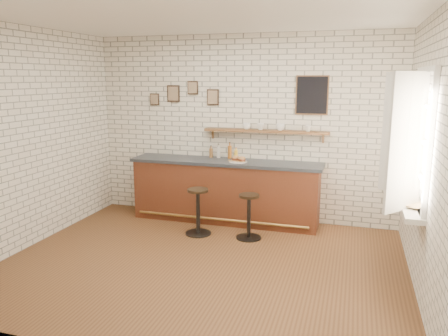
{
  "coord_description": "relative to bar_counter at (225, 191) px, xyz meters",
  "views": [
    {
      "loc": [
        1.76,
        -4.89,
        2.32
      ],
      "look_at": [
        0.02,
        0.9,
        1.06
      ],
      "focal_mm": 35.0,
      "sensor_mm": 36.0,
      "label": 1
    }
  ],
  "objects": [
    {
      "name": "bitters_bottle_amber",
      "position": [
        0.01,
        0.2,
        0.61
      ],
      "size": [
        0.07,
        0.07,
        0.27
      ],
      "color": "brown",
      "rests_on": "bar_counter"
    },
    {
      "name": "shelf_cup_c",
      "position": [
        0.84,
        0.2,
        1.05
      ],
      "size": [
        0.14,
        0.14,
        0.11
      ],
      "primitive_type": "imported",
      "rotation": [
        0.0,
        0.0,
        1.58
      ],
      "color": "white",
      "rests_on": "wall_shelf"
    },
    {
      "name": "sandwich_plate",
      "position": [
        0.23,
        -0.07,
        0.51
      ],
      "size": [
        0.28,
        0.28,
        0.01
      ],
      "primitive_type": "cylinder",
      "color": "white",
      "rests_on": "bar_counter"
    },
    {
      "name": "bitters_bottle_white",
      "position": [
        -0.18,
        0.2,
        0.59
      ],
      "size": [
        0.06,
        0.06,
        0.22
      ],
      "color": "silver",
      "rests_on": "bar_counter"
    },
    {
      "name": "ground",
      "position": [
        0.2,
        -1.7,
        -0.51
      ],
      "size": [
        5.0,
        5.0,
        0.0
      ],
      "primitive_type": "plane",
      "color": "brown",
      "rests_on": "ground"
    },
    {
      "name": "window_sill",
      "position": [
        2.6,
        -1.4,
        0.39
      ],
      "size": [
        0.2,
        1.35,
        0.06
      ],
      "color": "white",
      "rests_on": "ground"
    },
    {
      "name": "bar_stool_right",
      "position": [
        0.56,
        -0.67,
        -0.15
      ],
      "size": [
        0.37,
        0.37,
        0.66
      ],
      "color": "black",
      "rests_on": "ground"
    },
    {
      "name": "shelf_cup_a",
      "position": [
        0.29,
        0.2,
        1.04
      ],
      "size": [
        0.17,
        0.17,
        0.1
      ],
      "primitive_type": "imported",
      "rotation": [
        0.0,
        0.0,
        0.43
      ],
      "color": "white",
      "rests_on": "wall_shelf"
    },
    {
      "name": "book_lower",
      "position": [
        2.58,
        -1.58,
        0.43
      ],
      "size": [
        0.2,
        0.24,
        0.02
      ],
      "primitive_type": "imported",
      "rotation": [
        0.0,
        0.0,
        0.22
      ],
      "color": "tan",
      "rests_on": "window_sill"
    },
    {
      "name": "potato_chips",
      "position": [
        0.21,
        -0.07,
        0.52
      ],
      "size": [
        0.27,
        0.17,
        0.0
      ],
      "color": "gold",
      "rests_on": "sandwich_plate"
    },
    {
      "name": "wall_shelf",
      "position": [
        0.6,
        0.2,
        0.97
      ],
      "size": [
        2.0,
        0.18,
        0.18
      ],
      "color": "brown",
      "rests_on": "ground"
    },
    {
      "name": "bar_counter",
      "position": [
        0.0,
        0.0,
        0.0
      ],
      "size": [
        3.1,
        0.65,
        1.01
      ],
      "color": "#5B2A18",
      "rests_on": "ground"
    },
    {
      "name": "ciabatta_sandwich",
      "position": [
        0.24,
        -0.07,
        0.56
      ],
      "size": [
        0.26,
        0.18,
        0.08
      ],
      "color": "tan",
      "rests_on": "sandwich_plate"
    },
    {
      "name": "bitters_bottle_brown",
      "position": [
        -0.31,
        0.2,
        0.58
      ],
      "size": [
        0.06,
        0.06,
        0.2
      ],
      "color": "brown",
      "rests_on": "bar_counter"
    },
    {
      "name": "back_wall_decor",
      "position": [
        0.43,
        0.28,
        1.54
      ],
      "size": [
        2.96,
        0.02,
        0.56
      ],
      "color": "black",
      "rests_on": "ground"
    },
    {
      "name": "condiment_bottle_yellow",
      "position": [
        0.12,
        0.2,
        0.58
      ],
      "size": [
        0.06,
        0.06,
        0.18
      ],
      "color": "gold",
      "rests_on": "bar_counter"
    },
    {
      "name": "book_upper",
      "position": [
        2.58,
        -1.61,
        0.45
      ],
      "size": [
        0.26,
        0.27,
        0.02
      ],
      "primitive_type": "imported",
      "rotation": [
        0.0,
        0.0,
        -0.63
      ],
      "color": "tan",
      "rests_on": "book_lower"
    },
    {
      "name": "shelf_cup_d",
      "position": [
        1.27,
        0.2,
        1.04
      ],
      "size": [
        0.13,
        0.13,
        0.09
      ],
      "primitive_type": "imported",
      "rotation": [
        0.0,
        0.0,
        0.35
      ],
      "color": "white",
      "rests_on": "wall_shelf"
    },
    {
      "name": "shelf_cup_b",
      "position": [
        0.52,
        0.2,
        1.04
      ],
      "size": [
        0.15,
        0.15,
        0.1
      ],
      "primitive_type": "imported",
      "rotation": [
        0.0,
        0.0,
        0.71
      ],
      "color": "white",
      "rests_on": "wall_shelf"
    },
    {
      "name": "bar_stool_left",
      "position": [
        -0.21,
        -0.72,
        -0.13
      ],
      "size": [
        0.41,
        0.41,
        0.7
      ],
      "color": "black",
      "rests_on": "ground"
    },
    {
      "name": "casement_window",
      "position": [
        2.56,
        -1.4,
        1.14
      ],
      "size": [
        0.4,
        1.3,
        1.56
      ],
      "color": "white",
      "rests_on": "ground"
    }
  ]
}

